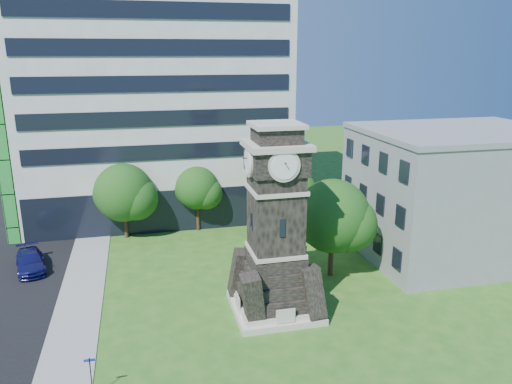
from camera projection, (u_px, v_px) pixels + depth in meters
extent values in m
plane|color=#2A601B|center=(235.00, 332.00, 30.02)|extent=(160.00, 160.00, 0.00)
cube|color=gray|center=(78.00, 309.00, 32.56)|extent=(3.00, 70.00, 0.06)
cube|color=beige|center=(275.00, 307.00, 32.51)|extent=(5.40, 5.40, 0.40)
cube|color=beige|center=(275.00, 302.00, 32.41)|extent=(4.80, 4.80, 0.30)
cube|color=black|center=(276.00, 205.00, 30.61)|extent=(3.00, 3.00, 6.40)
cube|color=beige|center=(275.00, 250.00, 31.42)|extent=(3.25, 3.25, 0.25)
cube|color=beige|center=(276.00, 189.00, 30.34)|extent=(3.25, 3.25, 0.25)
cube|color=black|center=(282.00, 228.00, 29.46)|extent=(0.35, 0.08, 1.10)
cube|color=black|center=(276.00, 160.00, 29.85)|extent=(3.30, 3.30, 1.60)
cube|color=beige|center=(276.00, 145.00, 29.61)|extent=(3.70, 3.70, 0.35)
cylinder|color=white|center=(285.00, 166.00, 28.20)|extent=(1.56, 0.06, 1.56)
cylinder|color=white|center=(247.00, 161.00, 29.46)|extent=(0.06, 1.56, 1.56)
cube|color=black|center=(277.00, 135.00, 29.45)|extent=(2.60, 2.60, 0.90)
cube|color=beige|center=(277.00, 125.00, 29.28)|extent=(3.00, 3.00, 0.25)
cube|color=silver|center=(154.00, 75.00, 49.89)|extent=(25.00, 15.00, 28.00)
cube|color=black|center=(165.00, 211.00, 46.40)|extent=(24.50, 0.80, 4.00)
cube|color=gray|center=(456.00, 195.00, 40.63)|extent=(15.00, 12.00, 10.00)
cube|color=gray|center=(464.00, 131.00, 39.22)|extent=(15.20, 12.20, 0.40)
imported|color=#121350|center=(30.00, 261.00, 38.36)|extent=(3.09, 5.20, 1.41)
imported|color=#49494E|center=(425.00, 267.00, 37.28)|extent=(5.53, 4.04, 1.40)
cube|color=black|center=(255.00, 307.00, 32.19)|extent=(0.07, 0.50, 0.78)
cube|color=black|center=(283.00, 303.00, 32.61)|extent=(0.07, 0.50, 0.78)
cube|color=black|center=(269.00, 303.00, 32.37)|extent=(2.00, 0.53, 0.04)
cube|color=black|center=(268.00, 297.00, 32.51)|extent=(2.00, 0.04, 0.44)
cylinder|color=black|center=(91.00, 378.00, 24.04)|extent=(0.05, 0.05, 2.19)
cube|color=#0E149E|center=(89.00, 360.00, 23.78)|extent=(0.52, 0.03, 0.13)
cylinder|color=#332114|center=(126.00, 224.00, 44.97)|extent=(0.33, 0.33, 2.46)
sphere|color=#315A1A|center=(124.00, 192.00, 44.15)|extent=(5.19, 5.19, 5.19)
sphere|color=#315A1A|center=(136.00, 199.00, 44.03)|extent=(3.89, 3.89, 3.89)
sphere|color=#315A1A|center=(113.00, 194.00, 44.63)|extent=(3.63, 3.63, 3.63)
cylinder|color=#332114|center=(198.00, 218.00, 46.86)|extent=(0.31, 0.31, 2.40)
sphere|color=#2E611D|center=(197.00, 188.00, 46.07)|extent=(4.00, 4.00, 4.00)
sphere|color=#2E611D|center=(206.00, 193.00, 46.00)|extent=(3.00, 3.00, 3.00)
sphere|color=#2E611D|center=(189.00, 190.00, 46.45)|extent=(2.80, 2.80, 2.80)
cylinder|color=#332114|center=(280.00, 219.00, 46.13)|extent=(0.40, 0.40, 2.64)
sphere|color=#2A5619|center=(280.00, 186.00, 45.25)|extent=(5.53, 5.53, 5.53)
sphere|color=#2A5619|center=(294.00, 192.00, 45.12)|extent=(4.15, 4.15, 4.15)
sphere|color=#2A5619|center=(268.00, 187.00, 45.76)|extent=(3.87, 3.87, 3.87)
cylinder|color=#332114|center=(331.00, 258.00, 37.30)|extent=(0.39, 0.39, 2.73)
sphere|color=#38681E|center=(333.00, 216.00, 36.39)|extent=(5.45, 5.45, 5.45)
sphere|color=#38681E|center=(349.00, 224.00, 36.27)|extent=(4.09, 4.09, 4.09)
sphere|color=#38681E|center=(317.00, 218.00, 36.90)|extent=(3.81, 3.81, 3.81)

